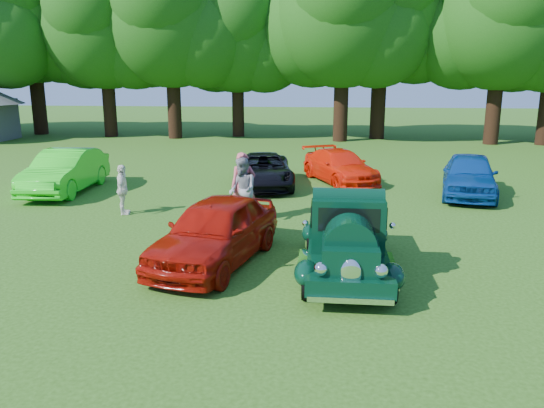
# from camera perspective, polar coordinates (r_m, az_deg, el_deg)

# --- Properties ---
(ground) EXTENTS (120.00, 120.00, 0.00)m
(ground) POSITION_cam_1_polar(r_m,az_deg,el_deg) (11.37, 4.19, -7.28)
(ground) COLOR #244811
(ground) RESTS_ON ground
(hero_pickup) EXTENTS (2.02, 4.35, 1.70)m
(hero_pickup) POSITION_cam_1_polar(r_m,az_deg,el_deg) (11.17, 8.03, -3.76)
(hero_pickup) COLOR black
(hero_pickup) RESTS_ON ground
(red_convertible) EXTENTS (2.69, 4.58, 1.46)m
(red_convertible) POSITION_cam_1_polar(r_m,az_deg,el_deg) (11.71, -6.11, -2.90)
(red_convertible) COLOR #970E06
(red_convertible) RESTS_ON ground
(back_car_lime) EXTENTS (1.81, 4.63, 1.50)m
(back_car_lime) POSITION_cam_1_polar(r_m,az_deg,el_deg) (20.17, -21.35, 3.30)
(back_car_lime) COLOR #22DA1D
(back_car_lime) RESTS_ON ground
(back_car_black) EXTENTS (2.70, 4.69, 1.23)m
(back_car_black) POSITION_cam_1_polar(r_m,az_deg,el_deg) (19.73, -0.89, 3.63)
(back_car_black) COLOR black
(back_car_black) RESTS_ON ground
(back_car_orange) EXTENTS (3.38, 4.59, 1.24)m
(back_car_orange) POSITION_cam_1_polar(r_m,az_deg,el_deg) (20.78, 7.31, 4.04)
(back_car_orange) COLOR red
(back_car_orange) RESTS_ON ground
(back_car_blue) EXTENTS (2.59, 4.56, 1.46)m
(back_car_blue) POSITION_cam_1_polar(r_m,az_deg,el_deg) (19.41, 20.45, 2.94)
(back_car_blue) COLOR navy
(back_car_blue) RESTS_ON ground
(spectator_pink) EXTENTS (0.79, 0.61, 1.94)m
(spectator_pink) POSITION_cam_1_polar(r_m,az_deg,el_deg) (15.16, -3.11, 1.91)
(spectator_pink) COLOR #B94C59
(spectator_pink) RESTS_ON ground
(spectator_grey) EXTENTS (1.05, 1.12, 1.83)m
(spectator_grey) POSITION_cam_1_polar(r_m,az_deg,el_deg) (14.93, -3.20, 1.51)
(spectator_grey) COLOR gray
(spectator_grey) RESTS_ON ground
(spectator_white) EXTENTS (0.58, 0.94, 1.50)m
(spectator_white) POSITION_cam_1_polar(r_m,az_deg,el_deg) (16.36, -15.78, 1.49)
(spectator_white) COLOR silver
(spectator_white) RESTS_ON ground
(tree_line) EXTENTS (64.21, 11.02, 12.28)m
(tree_line) POSITION_cam_1_polar(r_m,az_deg,el_deg) (35.05, 1.08, 18.72)
(tree_line) COLOR black
(tree_line) RESTS_ON ground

